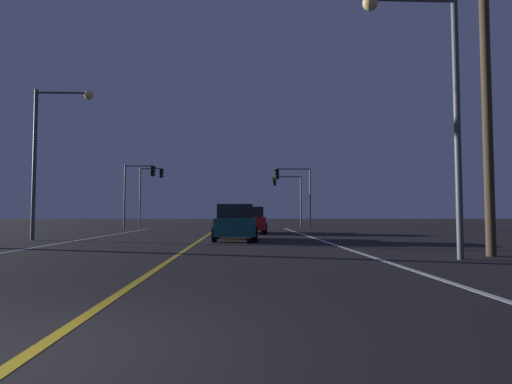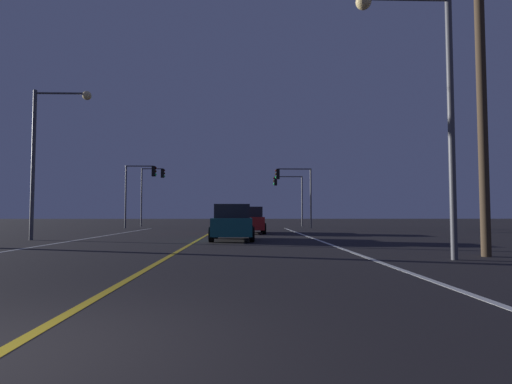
# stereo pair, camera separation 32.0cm
# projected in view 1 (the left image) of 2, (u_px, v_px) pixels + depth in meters

# --- Properties ---
(ground_plane) EXTENTS (200.00, 200.00, 0.00)m
(ground_plane) POSITION_uv_depth(u_px,v_px,m) (15.00, 363.00, 3.47)
(ground_plane) COLOR black
(lane_edge_right) EXTENTS (0.16, 37.93, 0.01)m
(lane_edge_right) POSITION_uv_depth(u_px,v_px,m) (335.00, 245.00, 16.63)
(lane_edge_right) COLOR silver
(lane_edge_right) RESTS_ON ground
(lane_edge_left) EXTENTS (0.16, 37.93, 0.01)m
(lane_edge_left) POSITION_uv_depth(u_px,v_px,m) (45.00, 246.00, 16.19)
(lane_edge_left) COLOR silver
(lane_edge_left) RESTS_ON ground
(lane_center_divider) EXTENTS (0.16, 37.93, 0.01)m
(lane_center_divider) POSITION_uv_depth(u_px,v_px,m) (192.00, 245.00, 16.41)
(lane_center_divider) COLOR gold
(lane_center_divider) RESTS_ON ground
(car_lead_same_lane) EXTENTS (2.02, 4.30, 1.70)m
(car_lead_same_lane) POSITION_uv_depth(u_px,v_px,m) (235.00, 223.00, 19.60)
(car_lead_same_lane) COLOR black
(car_lead_same_lane) RESTS_ON ground
(car_ahead_far) EXTENTS (2.02, 4.30, 1.70)m
(car_ahead_far) POSITION_uv_depth(u_px,v_px,m) (250.00, 220.00, 26.74)
(car_ahead_far) COLOR black
(car_ahead_far) RESTS_ON ground
(traffic_light_near_right) EXTENTS (3.22, 0.36, 5.25)m
(traffic_light_near_right) POSITION_uv_depth(u_px,v_px,m) (293.00, 184.00, 36.29)
(traffic_light_near_right) COLOR #4C4C51
(traffic_light_near_right) RESTS_ON ground
(traffic_light_near_left) EXTENTS (2.71, 0.36, 5.46)m
(traffic_light_near_left) POSITION_uv_depth(u_px,v_px,m) (139.00, 182.00, 35.78)
(traffic_light_near_left) COLOR #4C4C51
(traffic_light_near_left) RESTS_ON ground
(traffic_light_far_right) EXTENTS (3.00, 0.36, 5.07)m
(traffic_light_far_right) POSITION_uv_depth(u_px,v_px,m) (287.00, 189.00, 41.78)
(traffic_light_far_right) COLOR #4C4C51
(traffic_light_far_right) RESTS_ON ground
(traffic_light_far_left) EXTENTS (2.40, 0.36, 5.83)m
(traffic_light_far_left) POSITION_uv_depth(u_px,v_px,m) (151.00, 184.00, 41.27)
(traffic_light_far_left) COLOR #4C4C51
(traffic_light_far_left) RESTS_ON ground
(street_lamp_right_near) EXTENTS (2.72, 0.44, 7.45)m
(street_lamp_right_near) POSITION_uv_depth(u_px,v_px,m) (433.00, 87.00, 11.56)
(street_lamp_right_near) COLOR #4C4C51
(street_lamp_right_near) RESTS_ON ground
(street_lamp_left_mid) EXTENTS (2.80, 0.44, 7.27)m
(street_lamp_left_mid) POSITION_uv_depth(u_px,v_px,m) (50.00, 142.00, 19.86)
(street_lamp_left_mid) COLOR #4C4C51
(street_lamp_left_mid) RESTS_ON ground
(utility_pole_right) EXTENTS (2.20, 0.28, 9.57)m
(utility_pole_right) POSITION_uv_depth(u_px,v_px,m) (486.00, 88.00, 12.47)
(utility_pole_right) COLOR #423323
(utility_pole_right) RESTS_ON ground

